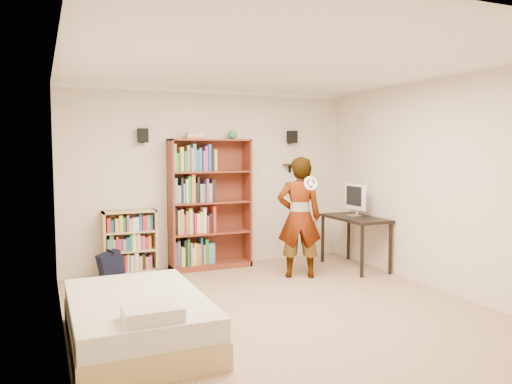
% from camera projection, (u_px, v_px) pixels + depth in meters
% --- Properties ---
extents(ground, '(4.50, 5.00, 0.01)m').
position_uv_depth(ground, '(283.00, 313.00, 5.51)').
color(ground, tan).
rests_on(ground, ground).
extents(room_shell, '(4.52, 5.02, 2.71)m').
position_uv_depth(room_shell, '(284.00, 153.00, 5.36)').
color(room_shell, beige).
rests_on(room_shell, ground).
extents(crown_molding, '(4.50, 5.00, 0.06)m').
position_uv_depth(crown_molding, '(284.00, 67.00, 5.28)').
color(crown_molding, white).
rests_on(crown_molding, room_shell).
extents(speaker_left, '(0.14, 0.12, 0.20)m').
position_uv_depth(speaker_left, '(143.00, 135.00, 7.12)').
color(speaker_left, black).
rests_on(speaker_left, room_shell).
extents(speaker_right, '(0.14, 0.12, 0.20)m').
position_uv_depth(speaker_right, '(292.00, 137.00, 8.07)').
color(speaker_right, black).
rests_on(speaker_right, room_shell).
extents(wall_shelf, '(0.25, 0.16, 0.02)m').
position_uv_depth(wall_shelf, '(292.00, 165.00, 8.11)').
color(wall_shelf, black).
rests_on(wall_shelf, room_shell).
extents(tall_bookshelf, '(1.23, 0.36, 1.95)m').
position_uv_depth(tall_bookshelf, '(210.00, 204.00, 7.52)').
color(tall_bookshelf, maroon).
rests_on(tall_bookshelf, ground).
extents(low_bookshelf, '(0.75, 0.28, 0.93)m').
position_uv_depth(low_bookshelf, '(130.00, 243.00, 7.12)').
color(low_bookshelf, tan).
rests_on(low_bookshelf, ground).
extents(computer_desk, '(0.57, 1.15, 0.78)m').
position_uv_depth(computer_desk, '(355.00, 242.00, 7.58)').
color(computer_desk, black).
rests_on(computer_desk, ground).
extents(imac, '(0.14, 0.50, 0.49)m').
position_uv_depth(imac, '(354.00, 200.00, 7.65)').
color(imac, white).
rests_on(imac, computer_desk).
extents(daybed, '(1.21, 1.86, 0.55)m').
position_uv_depth(daybed, '(137.00, 314.00, 4.65)').
color(daybed, beige).
rests_on(daybed, ground).
extents(person, '(0.73, 0.61, 1.70)m').
position_uv_depth(person, '(299.00, 217.00, 6.99)').
color(person, black).
rests_on(person, ground).
extents(wii_wheel, '(0.20, 0.07, 0.20)m').
position_uv_depth(wii_wheel, '(311.00, 183.00, 6.65)').
color(wii_wheel, white).
rests_on(wii_wheel, person).
extents(navy_bag, '(0.38, 0.31, 0.44)m').
position_uv_depth(navy_bag, '(111.00, 267.00, 6.71)').
color(navy_bag, black).
rests_on(navy_bag, ground).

